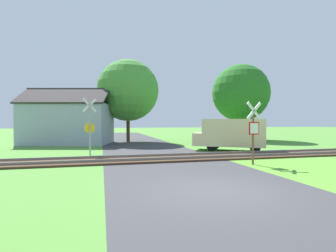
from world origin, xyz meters
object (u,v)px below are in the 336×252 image
Objects in this scene: tree_center at (128,91)px; tree_far at (241,93)px; house at (69,123)px; crossing_sign_far at (90,124)px; stop_sign_near at (253,129)px; mail_truck at (231,133)px.

tree_far is (12.78, 0.15, 0.12)m from tree_center.
crossing_sign_far is at bearing -61.97° from house.
tree_center reaches higher than crossing_sign_far.
tree_far is at bearing 17.84° from house.
stop_sign_near is 0.36× the size of tree_center.
stop_sign_near is 0.86× the size of crossing_sign_far.
mail_truck is at bearing -15.76° from crossing_sign_far.
crossing_sign_far is 0.69× the size of mail_truck.
stop_sign_near is 9.54m from crossing_sign_far.
tree_center is (-4.41, 15.65, 3.52)m from stop_sign_near.
house is (-9.95, 14.65, 0.28)m from stop_sign_near.
stop_sign_near is at bearing -51.94° from crossing_sign_far.
mail_truck is at bearing -23.19° from house.
tree_far reaches higher than mail_truck.
house is 1.02× the size of tree_far.
house reaches higher than stop_sign_near.
stop_sign_near is 0.59× the size of mail_truck.
tree_center is at bearing -179.31° from tree_far.
stop_sign_near is 17.71m from house.
crossing_sign_far is (-7.72, 5.59, 0.24)m from stop_sign_near.
tree_center is 12.78m from tree_far.
house is at bearing 87.78° from crossing_sign_far.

